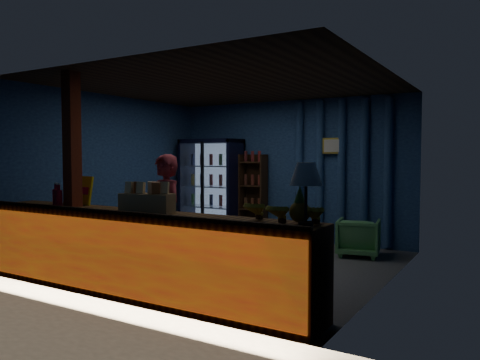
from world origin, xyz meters
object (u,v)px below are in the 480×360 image
Objects in this scene: pastry_tray at (146,210)px; green_chair at (359,237)px; shopkeeper at (165,218)px; table_lamp at (306,177)px.

green_chair is at bearing 65.91° from pastry_tray.
pastry_tray is (0.20, -0.56, 0.17)m from shopkeeper.
pastry_tray is at bearing -45.88° from shopkeeper.
shopkeeper is 0.62m from pastry_tray.
pastry_tray is at bearing 176.37° from table_lamp.
table_lamp is (1.98, -0.13, 0.42)m from pastry_tray.
shopkeeper is 2.46× the size of green_chair.
shopkeeper reaches higher than green_chair.
shopkeeper reaches higher than pastry_tray.
pastry_tray is 2.03m from table_lamp.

